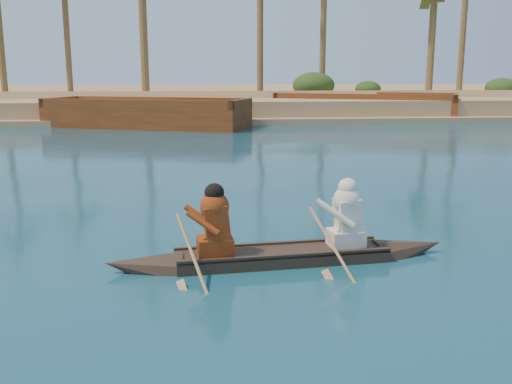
{
  "coord_description": "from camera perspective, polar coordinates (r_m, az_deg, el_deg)",
  "views": [
    {
      "loc": [
        6.71,
        -10.31,
        2.97
      ],
      "look_at": [
        7.77,
        0.15,
        0.76
      ],
      "focal_mm": 40.0,
      "sensor_mm": 36.0,
      "label": 1
    }
  ],
  "objects": [
    {
      "name": "sandy_embankment",
      "position": [
        57.64,
        -12.64,
        9.15
      ],
      "size": [
        150.0,
        51.0,
        1.5
      ],
      "color": "tan",
      "rests_on": "ground"
    },
    {
      "name": "palm_grove",
      "position": [
        46.08,
        -14.86,
        17.75
      ],
      "size": [
        110.0,
        14.0,
        16.0
      ],
      "primitive_type": null,
      "color": "#475D21",
      "rests_on": "ground"
    },
    {
      "name": "shrub_cluster",
      "position": [
        42.38,
        -15.1,
        9.06
      ],
      "size": [
        100.0,
        6.0,
        2.4
      ],
      "primitive_type": null,
      "color": "#203E16",
      "rests_on": "ground"
    },
    {
      "name": "canoe",
      "position": [
        9.1,
        2.62,
        -5.27
      ],
      "size": [
        5.56,
        1.27,
        1.52
      ],
      "rotation": [
        0.0,
        0.0,
        0.1
      ],
      "color": "#32241B",
      "rests_on": "ground"
    },
    {
      "name": "barge_mid",
      "position": [
        32.51,
        -10.85,
        7.55
      ],
      "size": [
        11.72,
        7.4,
        1.85
      ],
      "rotation": [
        0.0,
        0.0,
        -0.36
      ],
      "color": "brown",
      "rests_on": "ground"
    },
    {
      "name": "barge_right",
      "position": [
        38.99,
        10.84,
        8.28
      ],
      "size": [
        12.19,
        8.32,
        1.94
      ],
      "rotation": [
        0.0,
        0.0,
        -0.42
      ],
      "color": "brown",
      "rests_on": "ground"
    }
  ]
}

